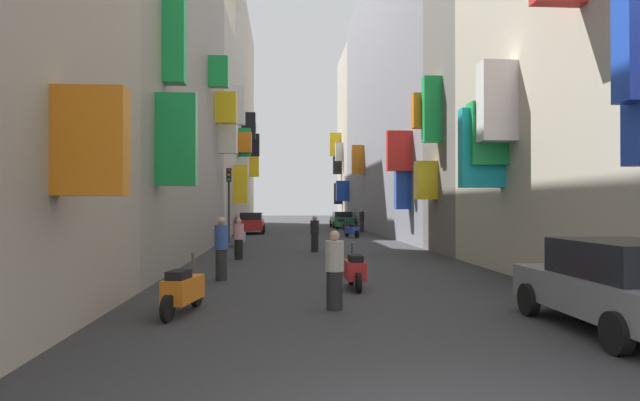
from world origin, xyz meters
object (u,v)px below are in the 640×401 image
pedestrian_far_away (221,249)px  traffic_light_near_corner (229,192)px  scooter_red (355,270)px  pedestrian_mid_street (334,270)px  scooter_green (340,224)px  scooter_blue (352,230)px  parked_car_green (342,219)px  scooter_orange (183,290)px  parked_car_grey (622,284)px  pedestrian_near_left (239,239)px  pedestrian_crossing (315,234)px  pedestrian_near_right (362,221)px  parked_car_red (251,222)px  scooter_black (347,227)px  scooter_silver (240,237)px

pedestrian_far_away → traffic_light_near_corner: 15.27m
scooter_red → pedestrian_mid_street: size_ratio=1.14×
scooter_red → pedestrian_far_away: pedestrian_far_away is taller
scooter_green → scooter_blue: size_ratio=0.95×
parked_car_green → scooter_orange: size_ratio=2.22×
parked_car_grey → pedestrian_mid_street: 5.00m
parked_car_grey → pedestrian_far_away: 9.72m
pedestrian_near_left → pedestrian_mid_street: bearing=-75.0°
pedestrian_crossing → pedestrian_near_right: bearing=74.6°
traffic_light_near_corner → parked_car_red: bearing=85.7°
scooter_black → pedestrian_crossing: pedestrian_crossing is taller
pedestrian_crossing → pedestrian_mid_street: pedestrian_crossing is taller
parked_car_green → scooter_blue: bearing=-94.0°
pedestrian_mid_street → parked_car_grey: bearing=-26.3°
scooter_silver → pedestrian_mid_street: 16.75m
pedestrian_near_right → traffic_light_near_corner: bearing=-131.0°
parked_car_grey → scooter_green: parked_car_grey is taller
parked_car_red → scooter_green: bearing=36.1°
scooter_black → pedestrian_near_right: 1.78m
parked_car_grey → pedestrian_near_right: (0.49, 31.92, 0.11)m
scooter_orange → pedestrian_crossing: pedestrian_crossing is taller
pedestrian_mid_street → traffic_light_near_corner: 19.93m
parked_car_red → pedestrian_crossing: 16.14m
scooter_red → scooter_blue: size_ratio=0.98×
pedestrian_mid_street → scooter_red: bearing=73.8°
scooter_green → pedestrian_mid_street: 34.18m
scooter_green → pedestrian_mid_street: bearing=-96.4°
parked_car_green → parked_car_red: bearing=-128.6°
pedestrian_crossing → pedestrian_far_away: bearing=-109.5°
parked_car_green → scooter_black: parked_car_green is taller
scooter_red → traffic_light_near_corner: bearing=105.7°
parked_car_green → scooter_black: size_ratio=2.34×
scooter_blue → parked_car_red: bearing=140.4°
parked_car_grey → pedestrian_far_away: size_ratio=2.30×
pedestrian_near_right → pedestrian_mid_street: (-4.97, -29.70, -0.11)m
scooter_orange → scooter_blue: 24.37m
scooter_red → pedestrian_mid_street: bearing=-106.2°
pedestrian_near_left → scooter_blue: bearing=65.5°
scooter_black → scooter_silver: (-6.79, -12.10, 0.00)m
pedestrian_near_right → pedestrian_mid_street: pedestrian_near_right is taller
parked_car_grey → scooter_green: 36.20m
pedestrian_mid_street → pedestrian_far_away: bearing=121.9°
pedestrian_far_away → scooter_black: bearing=75.3°
scooter_blue → traffic_light_near_corner: (-7.35, -3.90, 2.34)m
scooter_orange → pedestrian_crossing: 13.73m
pedestrian_near_left → traffic_light_near_corner: (-1.29, 9.40, 2.03)m
scooter_green → scooter_black: size_ratio=0.93×
pedestrian_near_left → pedestrian_far_away: pedestrian_far_away is taller
scooter_black → pedestrian_near_left: pedestrian_near_left is taller
scooter_red → traffic_light_near_corner: size_ratio=0.44×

